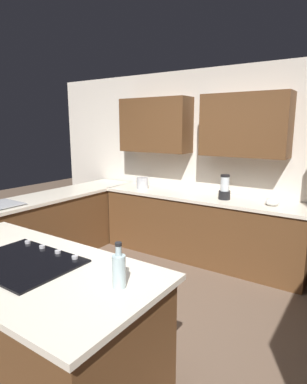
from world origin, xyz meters
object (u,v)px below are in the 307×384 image
at_px(second_bottle, 119,270).
at_px(kettle, 142,183).
at_px(mixing_bowl, 272,202).
at_px(blender, 225,189).
at_px(cooktop, 23,262).

bearing_deg(second_bottle, kettle, -56.58).
bearing_deg(mixing_bowl, blender, 0.00).
height_order(cooktop, mixing_bowl, mixing_bowl).
relative_size(blender, kettle, 1.80).
relative_size(cooktop, second_bottle, 2.74).
bearing_deg(second_bottle, mixing_bowl, -95.13).
distance_m(mixing_bowl, second_bottle, 2.55).
distance_m(cooktop, kettle, 2.79).
bearing_deg(blender, cooktop, 81.31).
bearing_deg(kettle, cooktop, 108.77).
xyz_separation_m(mixing_bowl, second_bottle, (0.23, 2.53, 0.07)).
distance_m(cooktop, mixing_bowl, 2.82).
relative_size(cooktop, mixing_bowl, 4.75).
height_order(blender, second_bottle, blender).
height_order(blender, kettle, blender).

